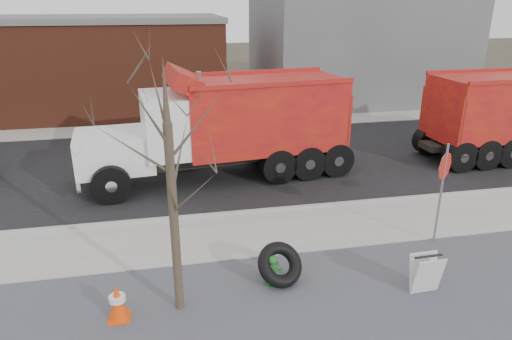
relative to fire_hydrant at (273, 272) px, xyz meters
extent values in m
plane|color=#383328|center=(1.10, 2.15, -0.34)|extent=(120.00, 120.00, 0.00)
cube|color=slate|center=(1.10, -1.35, -0.32)|extent=(60.00, 5.00, 0.03)
cube|color=#9E9B93|center=(1.10, 2.40, -0.31)|extent=(60.00, 2.50, 0.06)
cube|color=#9E9B93|center=(1.10, 3.70, -0.28)|extent=(60.00, 0.15, 0.11)
cube|color=black|center=(1.10, 8.45, -0.33)|extent=(60.00, 9.40, 0.02)
cube|color=#9E9B93|center=(1.10, 14.15, -0.31)|extent=(60.00, 2.00, 0.06)
cube|color=slate|center=(10.10, 20.15, 3.66)|extent=(12.00, 10.00, 8.00)
cube|color=brown|center=(-8.90, 19.15, 2.16)|extent=(20.00, 8.00, 5.00)
cube|color=slate|center=(-8.90, 19.15, 4.81)|extent=(20.20, 8.20, 0.30)
cylinder|color=#382D23|center=(-2.10, -0.45, 1.66)|extent=(0.18, 0.18, 4.00)
cone|color=#382D23|center=(-2.10, -0.45, 4.26)|extent=(0.14, 0.14, 1.20)
cylinder|color=#2A702A|center=(0.00, 0.01, -0.31)|extent=(0.39, 0.39, 0.05)
cylinder|color=#2A702A|center=(0.00, 0.01, -0.04)|extent=(0.20, 0.20, 0.53)
cylinder|color=#2A702A|center=(0.00, 0.01, 0.19)|extent=(0.27, 0.27, 0.04)
sphere|color=#2A702A|center=(0.00, 0.01, 0.28)|extent=(0.21, 0.21, 0.21)
cylinder|color=#2A702A|center=(0.00, 0.01, 0.37)|extent=(0.04, 0.04, 0.05)
cylinder|color=#2A702A|center=(-0.14, -0.05, 0.04)|extent=(0.13, 0.13, 0.10)
cylinder|color=#2A702A|center=(0.14, 0.06, 0.04)|extent=(0.13, 0.13, 0.10)
cylinder|color=#2A702A|center=(0.05, -0.13, 0.02)|extent=(0.16, 0.15, 0.13)
torus|color=black|center=(0.18, 0.04, 0.13)|extent=(1.29, 1.20, 0.98)
cylinder|color=gray|center=(4.67, 1.05, 1.04)|extent=(0.06, 0.06, 2.75)
cylinder|color=#B5180C|center=(4.67, 1.05, 1.82)|extent=(0.63, 0.46, 0.75)
cube|color=silver|center=(3.20, -1.05, 0.14)|extent=(0.66, 0.24, 0.89)
cube|color=silver|center=(3.20, -0.86, 0.14)|extent=(0.66, 0.24, 0.89)
cube|color=black|center=(3.20, -0.96, 0.58)|extent=(0.66, 0.06, 0.04)
cube|color=#FF4308|center=(-3.31, -0.59, -0.31)|extent=(0.43, 0.43, 0.05)
cone|color=#FF4308|center=(-3.31, -0.59, 0.09)|extent=(0.41, 0.41, 0.79)
cylinder|color=white|center=(-3.31, -0.59, 0.17)|extent=(0.33, 0.33, 0.11)
cube|color=#B0280F|center=(10.85, 6.88, 1.82)|extent=(5.42, 2.75, 2.35)
cylinder|color=black|center=(9.54, 7.85, 0.27)|extent=(1.18, 0.36, 1.17)
cylinder|color=black|center=(9.61, 5.81, 0.27)|extent=(1.18, 0.36, 1.17)
cube|color=black|center=(-0.20, 6.91, 0.40)|extent=(9.21, 1.98, 0.25)
cube|color=white|center=(-3.89, 6.50, 1.03)|extent=(2.69, 2.44, 1.23)
cube|color=silver|center=(-4.96, 6.38, 1.03)|extent=(0.28, 1.96, 1.12)
cube|color=white|center=(-2.01, 6.71, 1.81)|extent=(2.07, 2.76, 2.02)
cube|color=black|center=(-2.75, 6.62, 2.37)|extent=(0.30, 2.23, 0.90)
cube|color=#B0280F|center=(1.25, 7.07, 1.93)|extent=(5.87, 3.29, 2.47)
cylinder|color=silver|center=(-1.04, 5.74, 2.32)|extent=(0.17, 0.17, 2.69)
cylinder|color=black|center=(-3.96, 5.27, 0.30)|extent=(1.26, 0.47, 1.23)
cylinder|color=black|center=(-4.23, 7.68, 0.30)|extent=(1.26, 0.47, 1.23)
cylinder|color=black|center=(2.70, 6.15, 0.30)|extent=(1.26, 0.47, 1.23)
cylinder|color=black|center=(2.47, 8.29, 0.30)|extent=(1.26, 0.47, 1.23)
camera|label=1|loc=(-2.09, -8.57, 5.73)|focal=32.00mm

